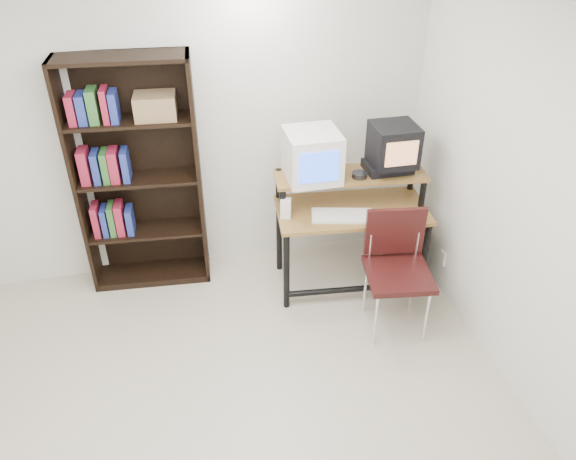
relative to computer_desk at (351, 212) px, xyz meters
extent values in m
cube|color=beige|center=(-1.25, -1.41, -0.69)|extent=(4.00, 4.00, 0.01)
cube|color=white|center=(-1.25, -1.41, 1.91)|extent=(4.00, 4.00, 0.01)
cube|color=silver|center=(-1.25, 0.59, 0.61)|extent=(4.00, 0.01, 2.60)
cube|color=silver|center=(0.75, -1.41, 0.61)|extent=(0.01, 4.00, 2.60)
cube|color=olive|center=(0.00, -0.02, 0.03)|extent=(1.25, 0.71, 0.03)
cube|color=olive|center=(0.01, 0.10, 0.28)|extent=(1.22, 0.47, 0.02)
cylinder|color=black|center=(-0.58, -0.22, -0.33)|extent=(0.05, 0.05, 0.72)
cylinder|color=black|center=(0.53, -0.33, -0.33)|extent=(0.05, 0.05, 0.72)
cylinder|color=black|center=(-0.53, 0.29, -0.19)|extent=(0.05, 0.05, 0.98)
cylinder|color=black|center=(0.58, 0.18, -0.19)|extent=(0.05, 0.05, 0.98)
cylinder|color=black|center=(-0.03, -0.28, -0.57)|extent=(1.11, 0.16, 0.05)
cube|color=white|center=(-0.30, 0.13, 0.47)|extent=(0.41, 0.41, 0.38)
cube|color=blue|center=(-0.30, -0.08, 0.47)|extent=(0.30, 0.01, 0.24)
cube|color=black|center=(0.31, 0.10, 0.32)|extent=(0.36, 0.26, 0.08)
cube|color=black|center=(0.34, 0.08, 0.52)|extent=(0.34, 0.33, 0.32)
cube|color=tan|center=(0.34, -0.09, 0.52)|extent=(0.25, 0.01, 0.19)
cylinder|color=#26262B|center=(0.06, 0.03, 0.31)|extent=(0.15, 0.15, 0.05)
cube|color=white|center=(-0.12, -0.13, 0.05)|extent=(0.51, 0.31, 0.03)
cube|color=black|center=(0.29, -0.14, 0.04)|extent=(0.23, 0.19, 0.01)
cube|color=white|center=(0.28, -0.16, 0.05)|extent=(0.11, 0.08, 0.03)
cube|color=white|center=(-0.54, -0.03, 0.12)|extent=(0.10, 0.10, 0.17)
cube|color=black|center=(0.46, -0.06, -0.48)|extent=(0.29, 0.48, 0.42)
cube|color=black|center=(0.17, -0.63, -0.19)|extent=(0.53, 0.53, 0.04)
cube|color=black|center=(0.20, -0.42, 0.06)|extent=(0.45, 0.10, 0.38)
cylinder|color=silver|center=(-0.04, -0.79, -0.45)|extent=(0.02, 0.02, 0.48)
cylinder|color=silver|center=(0.33, -0.84, -0.45)|extent=(0.02, 0.02, 0.48)
cylinder|color=silver|center=(0.01, -0.42, -0.45)|extent=(0.02, 0.02, 0.48)
cylinder|color=silver|center=(0.39, -0.47, -0.45)|extent=(0.02, 0.02, 0.48)
cube|color=black|center=(-2.09, 0.46, 0.28)|extent=(0.05, 0.32, 1.93)
cube|color=black|center=(-1.16, 0.39, 0.28)|extent=(0.05, 0.32, 1.93)
cube|color=black|center=(-1.61, 0.57, 0.28)|extent=(0.96, 0.09, 1.93)
cube|color=black|center=(-1.62, 0.42, 1.22)|extent=(0.98, 0.39, 0.03)
cube|color=black|center=(-1.62, 0.42, -0.66)|extent=(0.98, 0.39, 0.06)
cube|color=black|center=(-1.62, 0.42, -0.21)|extent=(0.92, 0.37, 0.03)
cube|color=black|center=(-1.62, 0.42, 0.28)|extent=(0.92, 0.37, 0.02)
cube|color=black|center=(-1.62, 0.42, 0.76)|extent=(0.92, 0.37, 0.02)
cube|color=olive|center=(-1.42, 0.41, 0.86)|extent=(0.32, 0.26, 0.18)
cube|color=beige|center=(0.74, -0.26, -0.39)|extent=(0.02, 0.08, 0.12)
camera|label=1|loc=(-1.33, -3.64, 2.34)|focal=35.00mm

